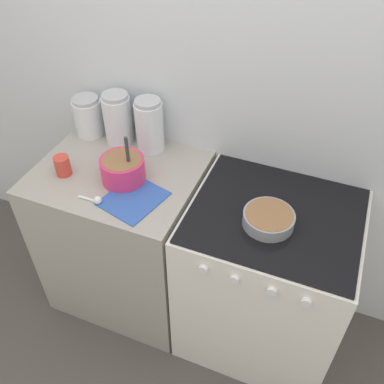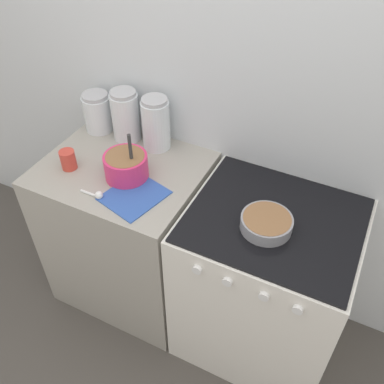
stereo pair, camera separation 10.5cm
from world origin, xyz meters
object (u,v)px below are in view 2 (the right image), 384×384
object	(u,v)px
storage_jar_right	(156,127)
tin_can	(68,160)
storage_jar_left	(98,115)
storage_jar_middle	(126,119)
baking_pan	(266,223)
stove	(263,284)
mixing_bowl	(126,165)

from	to	relation	value
storage_jar_right	tin_can	distance (m)	0.45
storage_jar_left	storage_jar_middle	size ratio (longest dim) A/B	0.78
baking_pan	storage_jar_right	world-z (taller)	storage_jar_right
storage_jar_middle	tin_can	xyz separation A→B (m)	(-0.11, -0.34, -0.07)
storage_jar_left	tin_can	size ratio (longest dim) A/B	2.18
stove	tin_can	distance (m)	1.12
stove	baking_pan	distance (m)	0.49
stove	storage_jar_middle	size ratio (longest dim) A/B	3.43
storage_jar_middle	baking_pan	bearing A→B (deg)	-19.11
storage_jar_left	storage_jar_right	bearing A→B (deg)	0.00
mixing_bowl	storage_jar_middle	distance (m)	0.32
stove	storage_jar_middle	distance (m)	1.08
mixing_bowl	storage_jar_middle	size ratio (longest dim) A/B	0.92
stove	tin_can	size ratio (longest dim) A/B	9.55
baking_pan	storage_jar_left	size ratio (longest dim) A/B	1.02
storage_jar_middle	tin_can	distance (m)	0.36
storage_jar_right	tin_can	bearing A→B (deg)	-130.36
baking_pan	storage_jar_left	bearing A→B (deg)	163.96
mixing_bowl	tin_can	world-z (taller)	mixing_bowl
mixing_bowl	tin_can	xyz separation A→B (m)	(-0.28, -0.07, -0.02)
storage_jar_right	baking_pan	bearing A→B (deg)	-23.55
mixing_bowl	storage_jar_left	world-z (taller)	mixing_bowl
storage_jar_middle	storage_jar_right	xyz separation A→B (m)	(0.18, 0.00, 0.00)
storage_jar_middle	tin_can	world-z (taller)	storage_jar_middle
baking_pan	storage_jar_middle	xyz separation A→B (m)	(-0.86, 0.30, 0.08)
storage_jar_right	storage_jar_middle	bearing A→B (deg)	180.00
mixing_bowl	tin_can	bearing A→B (deg)	-166.54
mixing_bowl	baking_pan	size ratio (longest dim) A/B	1.15
storage_jar_left	tin_can	bearing A→B (deg)	-79.18
stove	tin_can	xyz separation A→B (m)	(-0.99, -0.11, 0.51)
stove	mixing_bowl	size ratio (longest dim) A/B	3.72
stove	storage_jar_right	distance (m)	0.94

